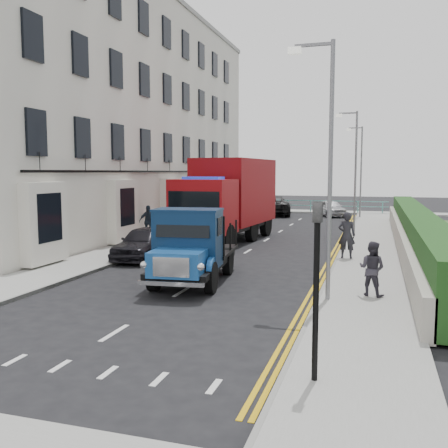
# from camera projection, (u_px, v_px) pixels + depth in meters

# --- Properties ---
(ground) EXTENTS (120.00, 120.00, 0.00)m
(ground) POSITION_uv_depth(u_px,v_px,m) (204.00, 278.00, 16.81)
(ground) COLOR black
(ground) RESTS_ON ground
(pavement_west) EXTENTS (2.40, 38.00, 0.12)m
(pavement_west) POSITION_uv_depth(u_px,v_px,m) (168.00, 237.00, 26.88)
(pavement_west) COLOR gray
(pavement_west) RESTS_ON ground
(pavement_east) EXTENTS (2.60, 38.00, 0.12)m
(pavement_east) POSITION_uv_depth(u_px,v_px,m) (371.00, 246.00, 23.82)
(pavement_east) COLOR gray
(pavement_east) RESTS_ON ground
(promenade) EXTENTS (30.00, 2.50, 0.12)m
(promenade) POSITION_uv_depth(u_px,v_px,m) (312.00, 212.00, 44.38)
(promenade) COLOR gray
(promenade) RESTS_ON ground
(sea_plane) EXTENTS (120.00, 120.00, 0.00)m
(sea_plane) POSITION_uv_depth(u_px,v_px,m) (338.00, 196.00, 73.86)
(sea_plane) COLOR slate
(sea_plane) RESTS_ON ground
(terrace_west) EXTENTS (6.31, 30.20, 14.25)m
(terrace_west) POSITION_uv_depth(u_px,v_px,m) (129.00, 114.00, 31.19)
(terrace_west) COLOR silver
(terrace_west) RESTS_ON ground
(garden_east) EXTENTS (1.45, 28.00, 1.75)m
(garden_east) POSITION_uv_depth(u_px,v_px,m) (414.00, 230.00, 23.17)
(garden_east) COLOR #B2AD9E
(garden_east) RESTS_ON ground
(seafront_railing) EXTENTS (13.00, 0.08, 1.11)m
(seafront_railing) POSITION_uv_depth(u_px,v_px,m) (311.00, 206.00, 43.56)
(seafront_railing) COLOR #59B2A5
(seafront_railing) RESTS_ON ground
(lamp_near) EXTENTS (1.23, 0.18, 7.00)m
(lamp_near) POSITION_uv_depth(u_px,v_px,m) (326.00, 156.00, 13.27)
(lamp_near) COLOR slate
(lamp_near) RESTS_ON ground
(lamp_mid) EXTENTS (1.23, 0.18, 7.00)m
(lamp_mid) POSITION_uv_depth(u_px,v_px,m) (354.00, 164.00, 28.49)
(lamp_mid) COLOR slate
(lamp_mid) RESTS_ON ground
(lamp_far) EXTENTS (1.23, 0.18, 7.00)m
(lamp_far) POSITION_uv_depth(u_px,v_px,m) (360.00, 166.00, 38.00)
(lamp_far) COLOR slate
(lamp_far) RESTS_ON ground
(traffic_signal) EXTENTS (0.16, 0.20, 3.10)m
(traffic_signal) POSITION_uv_depth(u_px,v_px,m) (317.00, 264.00, 8.12)
(traffic_signal) COLOR black
(traffic_signal) RESTS_ON ground
(bedford_lorry) EXTENTS (2.51, 5.25, 2.40)m
(bedford_lorry) POSITION_uv_depth(u_px,v_px,m) (189.00, 251.00, 15.60)
(bedford_lorry) COLOR black
(bedford_lorry) RESTS_ON ground
(red_lorry) EXTENTS (3.39, 8.30, 4.25)m
(red_lorry) POSITION_uv_depth(u_px,v_px,m) (229.00, 198.00, 25.69)
(red_lorry) COLOR black
(red_lorry) RESTS_ON ground
(parked_car_front) EXTENTS (1.74, 4.02, 1.35)m
(parked_car_front) POSITION_uv_depth(u_px,v_px,m) (144.00, 243.00, 20.53)
(parked_car_front) COLOR black
(parked_car_front) RESTS_ON ground
(parked_car_mid) EXTENTS (1.69, 4.15, 1.34)m
(parked_car_mid) POSITION_uv_depth(u_px,v_px,m) (201.00, 232.00, 24.16)
(parked_car_mid) COLOR #5A75C1
(parked_car_mid) RESTS_ON ground
(parked_car_rear) EXTENTS (2.60, 5.59, 1.58)m
(parked_car_rear) POSITION_uv_depth(u_px,v_px,m) (249.00, 213.00, 33.81)
(parked_car_rear) COLOR #AEAFB3
(parked_car_rear) RESTS_ON ground
(seafront_car_left) EXTENTS (3.84, 6.19, 1.60)m
(seafront_car_left) POSITION_uv_depth(u_px,v_px,m) (273.00, 205.00, 41.44)
(seafront_car_left) COLOR black
(seafront_car_left) RESTS_ON ground
(seafront_car_right) EXTENTS (3.00, 4.18, 1.32)m
(seafront_car_right) POSITION_uv_depth(u_px,v_px,m) (331.00, 208.00, 40.25)
(seafront_car_right) COLOR silver
(seafront_car_right) RESTS_ON ground
(pedestrian_east_near) EXTENTS (0.69, 0.46, 1.87)m
(pedestrian_east_near) POSITION_uv_depth(u_px,v_px,m) (347.00, 235.00, 19.97)
(pedestrian_east_near) COLOR #222228
(pedestrian_east_near) RESTS_ON pavement_east
(pedestrian_east_far) EXTENTS (0.91, 0.81, 1.54)m
(pedestrian_east_far) POSITION_uv_depth(u_px,v_px,m) (372.00, 268.00, 13.93)
(pedestrian_east_far) COLOR #322F39
(pedestrian_east_far) RESTS_ON pavement_east
(pedestrian_west_near) EXTENTS (1.08, 0.77, 1.70)m
(pedestrian_west_near) POSITION_uv_depth(u_px,v_px,m) (149.00, 221.00, 26.36)
(pedestrian_west_near) COLOR #19222E
(pedestrian_west_near) RESTS_ON pavement_west
(pedestrian_west_far) EXTENTS (1.03, 0.81, 1.85)m
(pedestrian_west_far) POSITION_uv_depth(u_px,v_px,m) (185.00, 213.00, 30.81)
(pedestrian_west_far) COLOR #453431
(pedestrian_west_far) RESTS_ON pavement_west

